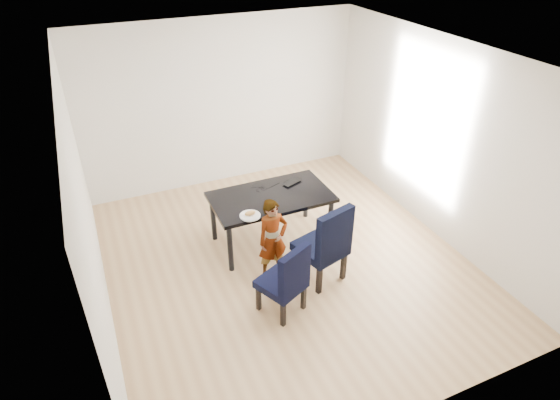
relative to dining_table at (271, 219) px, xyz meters
name	(u,v)px	position (x,y,z in m)	size (l,w,h in m)	color
floor	(286,261)	(0.00, -0.50, -0.38)	(4.50, 5.00, 0.01)	tan
ceiling	(288,57)	(0.00, -0.50, 2.33)	(4.50, 5.00, 0.01)	white
wall_back	(222,104)	(0.00, 2.00, 0.98)	(4.50, 0.01, 2.70)	silver
wall_front	(422,315)	(0.00, -3.00, 0.98)	(4.50, 0.01, 2.70)	silver
wall_left	(86,215)	(-2.25, -0.50, 0.98)	(0.01, 5.00, 2.70)	white
wall_right	(439,140)	(2.25, -0.50, 0.98)	(0.01, 5.00, 2.70)	white
dining_table	(271,219)	(0.00, 0.00, 0.00)	(1.60, 0.90, 0.75)	black
chair_left	(281,278)	(-0.41, -1.27, 0.10)	(0.45, 0.47, 0.95)	black
chair_right	(321,242)	(0.26, -0.94, 0.17)	(0.53, 0.55, 1.10)	black
child	(273,239)	(-0.25, -0.65, 0.17)	(0.40, 0.26, 1.09)	orange
plate	(250,216)	(-0.43, -0.35, 0.38)	(0.26, 0.26, 0.01)	silver
sandwich	(250,213)	(-0.43, -0.35, 0.42)	(0.14, 0.07, 0.06)	#B17D3F
laptop	(290,181)	(0.39, 0.23, 0.39)	(0.29, 0.19, 0.02)	black
cable_tangle	(261,189)	(-0.06, 0.20, 0.38)	(0.14, 0.14, 0.01)	black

